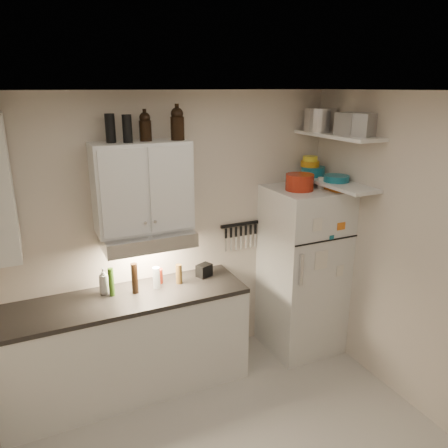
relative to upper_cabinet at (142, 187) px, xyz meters
name	(u,v)px	position (x,y,z in m)	size (l,w,h in m)	color
ceiling	(252,89)	(0.30, -1.33, 0.78)	(3.20, 3.00, 0.02)	white
back_wall	(172,235)	(0.30, 0.18, -0.53)	(3.20, 0.02, 2.60)	beige
right_wall	(430,264)	(1.91, -1.33, -0.53)	(0.02, 3.00, 2.60)	beige
base_cabinet	(127,346)	(-0.25, -0.14, -1.39)	(2.10, 0.60, 0.88)	white
countertop	(124,299)	(-0.25, -0.14, -0.93)	(2.10, 0.62, 0.04)	black
upper_cabinet	(142,187)	(0.00, 0.00, 0.00)	(0.80, 0.33, 0.75)	white
range_hood	(147,238)	(0.00, -0.06, -0.44)	(0.76, 0.46, 0.12)	silver
fridge	(303,270)	(1.55, -0.18, -0.98)	(0.70, 0.68, 1.70)	white
shelf_hi	(338,135)	(1.75, -0.31, 0.38)	(0.30, 0.95, 0.03)	white
shelf_lo	(334,183)	(1.75, -0.31, -0.07)	(0.30, 0.95, 0.03)	white
knife_strip	(240,224)	(1.00, 0.15, -0.51)	(0.42, 0.02, 0.03)	black
dutch_oven	(300,182)	(1.43, -0.21, -0.05)	(0.26, 0.26, 0.15)	#A12512
book_stack	(337,186)	(1.76, -0.34, -0.09)	(0.18, 0.22, 0.07)	orange
spice_jar	(321,183)	(1.66, -0.23, -0.07)	(0.06, 0.06, 0.11)	silver
stock_pot	(320,120)	(1.73, -0.07, 0.50)	(0.30, 0.30, 0.22)	silver
tin_a	(349,124)	(1.75, -0.45, 0.49)	(0.20, 0.18, 0.20)	#AAAAAD
tin_b	(362,125)	(1.79, -0.57, 0.49)	(0.20, 0.20, 0.20)	#AAAAAD
bowl_teal	(313,171)	(1.73, -0.01, 0.00)	(0.23, 0.23, 0.09)	#16667A
bowl_orange	(310,164)	(1.70, 0.02, 0.07)	(0.19, 0.19, 0.06)	orange
bowl_yellow	(310,158)	(1.70, 0.02, 0.12)	(0.15, 0.15, 0.05)	yellow
plates	(336,178)	(1.76, -0.33, -0.02)	(0.24, 0.24, 0.06)	#16667A
growler_a	(145,126)	(0.05, 0.01, 0.49)	(0.10, 0.10, 0.24)	black
growler_b	(177,123)	(0.31, -0.03, 0.51)	(0.11, 0.11, 0.27)	black
thermos_a	(127,129)	(-0.10, -0.04, 0.48)	(0.08, 0.08, 0.22)	black
thermos_b	(110,128)	(-0.23, 0.01, 0.49)	(0.08, 0.08, 0.23)	black
soap_bottle	(104,279)	(-0.38, 0.01, -0.77)	(0.10, 0.10, 0.26)	white
pepper_mill	(179,274)	(0.27, -0.07, -0.81)	(0.06, 0.06, 0.18)	brown
oil_bottle	(111,282)	(-0.33, -0.06, -0.78)	(0.05, 0.05, 0.25)	#335C17
vinegar_bottle	(135,278)	(-0.14, -0.09, -0.77)	(0.06, 0.06, 0.27)	black
clear_bottle	(156,278)	(0.06, -0.08, -0.81)	(0.06, 0.06, 0.19)	silver
red_jar	(159,276)	(0.11, 0.01, -0.84)	(0.07, 0.07, 0.13)	#A12512
caddy	(204,270)	(0.54, -0.02, -0.85)	(0.14, 0.10, 0.12)	black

